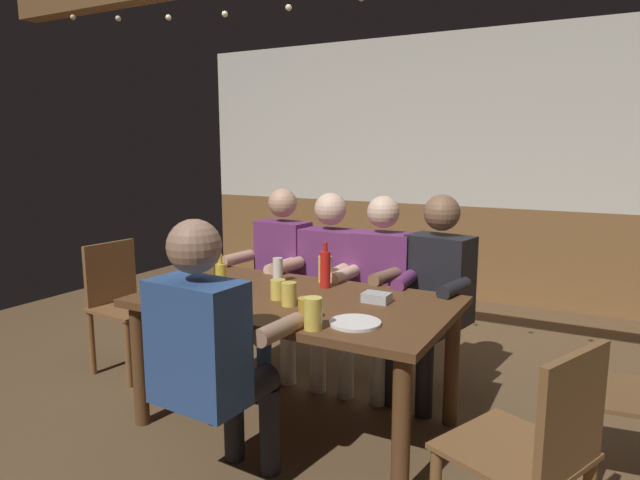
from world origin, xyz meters
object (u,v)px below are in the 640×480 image
(person_1, at_px, (325,276))
(bottle_1, at_px, (325,269))
(person_4, at_px, (209,346))
(plate_1, at_px, (355,323))
(dining_table, at_px, (295,315))
(pint_glass_1, at_px, (325,269))
(person_0, at_px, (276,270))
(chair_empty_far_end, at_px, (535,454))
(pint_glass_4, at_px, (313,314))
(plate_0, at_px, (222,306))
(person_3, at_px, (434,287))
(pint_glass_2, at_px, (306,309))
(bottle_3, at_px, (221,278))
(bottle_0, at_px, (197,278))
(pint_glass_3, at_px, (278,270))
(chair_empty_near_right, at_px, (123,302))
(bottle_2, at_px, (190,271))
(condiment_caddy, at_px, (377,298))
(person_2, at_px, (378,283))
(pint_glass_5, at_px, (278,289))
(pint_glass_0, at_px, (289,294))

(person_1, relative_size, bottle_1, 4.61)
(person_4, distance_m, plate_1, 0.66)
(dining_table, height_order, pint_glass_1, pint_glass_1)
(person_0, xyz_separation_m, chair_empty_far_end, (1.87, -1.27, -0.20))
(pint_glass_4, bearing_deg, plate_0, 172.35)
(person_1, distance_m, person_4, 1.44)
(person_3, relative_size, pint_glass_2, 11.89)
(bottle_3, distance_m, pint_glass_1, 0.64)
(bottle_0, distance_m, pint_glass_3, 0.56)
(person_0, xyz_separation_m, pint_glass_4, (0.91, -1.11, 0.12))
(person_0, relative_size, bottle_0, 4.09)
(chair_empty_near_right, distance_m, bottle_3, 1.11)
(chair_empty_near_right, relative_size, pint_glass_1, 5.64)
(bottle_2, bearing_deg, chair_empty_far_end, -14.14)
(dining_table, bearing_deg, condiment_caddy, 17.43)
(person_2, bearing_deg, bottle_3, 51.16)
(pint_glass_1, bearing_deg, person_1, 117.60)
(pint_glass_5, bearing_deg, pint_glass_2, -37.59)
(chair_empty_far_end, distance_m, pint_glass_0, 1.35)
(person_1, bearing_deg, person_4, 99.81)
(chair_empty_far_end, xyz_separation_m, plate_0, (-1.53, 0.23, 0.26))
(condiment_caddy, distance_m, plate_1, 0.39)
(person_3, bearing_deg, plate_0, 64.64)
(dining_table, bearing_deg, bottle_0, -148.74)
(bottle_1, distance_m, pint_glass_1, 0.15)
(pint_glass_1, bearing_deg, dining_table, -86.17)
(person_3, xyz_separation_m, bottle_3, (-0.96, -0.83, 0.13))
(pint_glass_3, bearing_deg, bottle_2, -141.03)
(pint_glass_5, bearing_deg, person_3, 51.51)
(bottle_0, relative_size, pint_glass_1, 1.95)
(plate_1, relative_size, bottle_3, 1.08)
(bottle_2, bearing_deg, person_4, -44.02)
(plate_1, bearing_deg, bottle_2, 170.62)
(plate_0, bearing_deg, pint_glass_0, 34.60)
(pint_glass_1, relative_size, pint_glass_4, 1.07)
(pint_glass_1, height_order, pint_glass_3, pint_glass_1)
(dining_table, bearing_deg, bottle_2, -174.45)
(pint_glass_2, distance_m, pint_glass_4, 0.15)
(condiment_caddy, height_order, pint_glass_0, pint_glass_0)
(bottle_0, relative_size, pint_glass_0, 2.50)
(person_3, height_order, person_4, person_3)
(person_3, xyz_separation_m, plate_1, (-0.08, -0.97, 0.04))
(chair_empty_far_end, distance_m, pint_glass_1, 1.67)
(person_3, distance_m, plate_1, 0.97)
(bottle_2, bearing_deg, pint_glass_4, -18.65)
(bottle_2, xyz_separation_m, pint_glass_0, (0.72, -0.07, -0.03))
(pint_glass_4, bearing_deg, pint_glass_2, 131.64)
(person_0, bearing_deg, bottle_1, 150.43)
(person_0, height_order, person_4, same)
(bottle_0, distance_m, pint_glass_4, 0.79)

